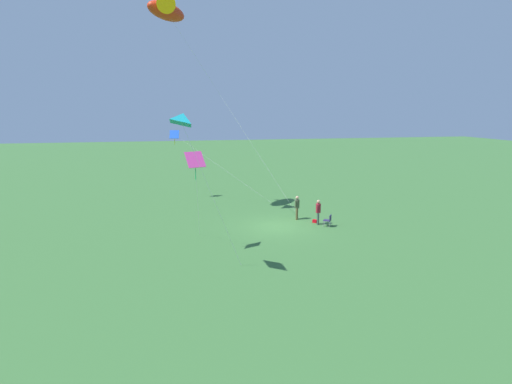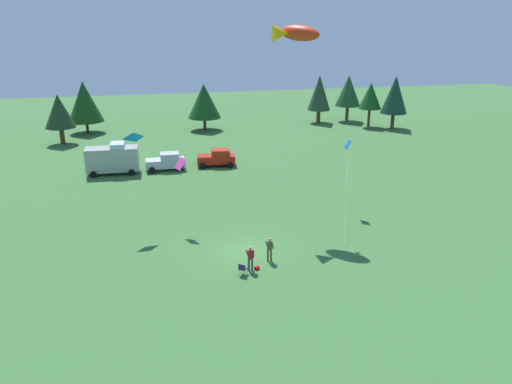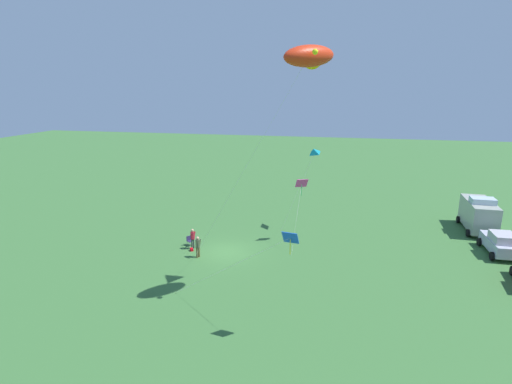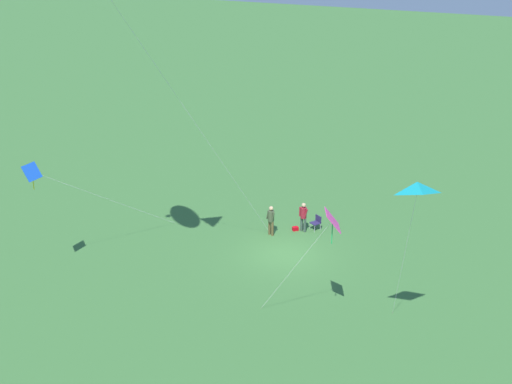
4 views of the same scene
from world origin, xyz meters
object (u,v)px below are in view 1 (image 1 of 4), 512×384
backpack_on_grass (315,221)px  kite_diamond_rainbow (195,161)px  kite_large_fish (166,10)px  kite_diamond_blue (177,137)px  folding_chair (328,220)px  person_spectator (318,210)px  kite_delta_teal (184,119)px  person_kite_flyer (297,206)px

backpack_on_grass → kite_diamond_rainbow: 10.65m
kite_large_fish → kite_diamond_blue: bearing=-6.3°
folding_chair → person_spectator: 0.97m
backpack_on_grass → kite_large_fish: 18.22m
kite_delta_teal → kite_diamond_blue: bearing=-0.0°
folding_chair → person_spectator: bearing=-15.5°
folding_chair → person_spectator: size_ratio=0.47×
kite_large_fish → kite_diamond_blue: kite_large_fish is taller
kite_delta_teal → person_kite_flyer: bearing=-43.4°
person_spectator → kite_delta_teal: size_ratio=0.22×
folding_chair → backpack_on_grass: 1.26m
kite_delta_teal → kite_diamond_rainbow: 4.15m
person_kite_flyer → backpack_on_grass: size_ratio=5.44×
backpack_on_grass → kite_delta_teal: kite_delta_teal is taller
person_kite_flyer → person_spectator: (-1.55, -1.03, 0.00)m
person_spectator → kite_large_fish: (5.62, 9.66, 13.67)m
person_spectator → backpack_on_grass: (0.44, 0.04, -0.91)m
backpack_on_grass → kite_diamond_rainbow: kite_diamond_rainbow is taller
kite_delta_teal → folding_chair: bearing=-56.5°
person_kite_flyer → kite_large_fish: 16.68m
person_spectator → kite_delta_teal: bearing=54.6°
person_kite_flyer → person_spectator: size_ratio=1.00×
person_spectator → backpack_on_grass: size_ratio=5.44×
backpack_on_grass → kite_large_fish: kite_large_fish is taller
person_spectator → kite_diamond_rainbow: kite_diamond_rainbow is taller
kite_large_fish → kite_diamond_rainbow: 13.40m
kite_large_fish → kite_diamond_rainbow: (-9.27, -1.15, -9.61)m
kite_large_fish → kite_delta_teal: size_ratio=1.98×
backpack_on_grass → kite_delta_teal: 13.87m
folding_chair → person_kite_flyer: bearing=-19.7°
kite_diamond_blue → backpack_on_grass: bearing=-137.3°
kite_large_fish → person_spectator: bearing=-120.2°
backpack_on_grass → person_spectator: bearing=-175.2°
person_kite_flyer → kite_diamond_rainbow: kite_diamond_rainbow is taller
person_kite_flyer → kite_delta_teal: kite_delta_teal is taller
folding_chair → kite_large_fish: size_ratio=0.05×
folding_chair → kite_diamond_blue: (10.93, 9.66, 5.01)m
folding_chair → kite_diamond_blue: 15.43m
kite_large_fish → backpack_on_grass: bearing=-118.3°
folding_chair → kite_diamond_blue: bearing=-13.4°
person_kite_flyer → kite_diamond_blue: bearing=-22.5°
person_spectator → kite_diamond_blue: size_ratio=0.21×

